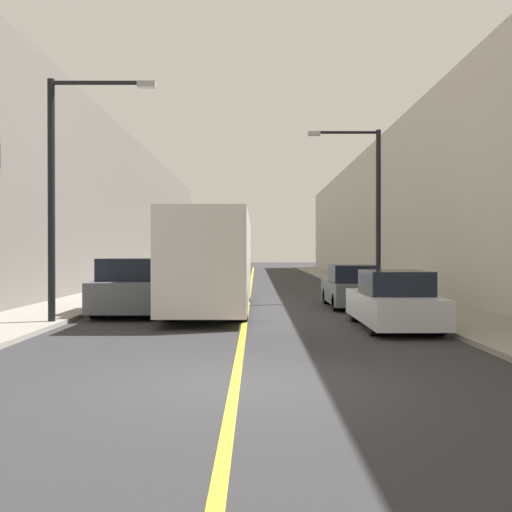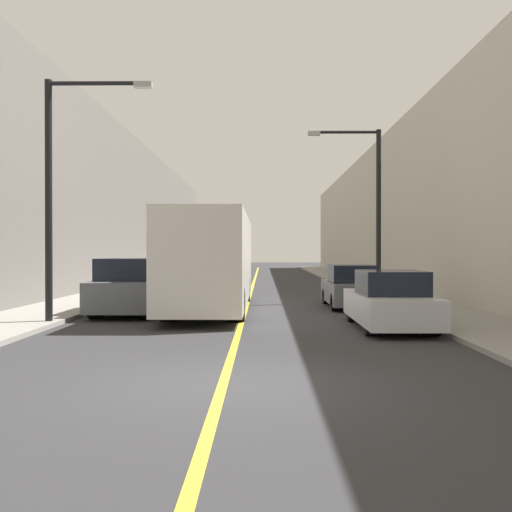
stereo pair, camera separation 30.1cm
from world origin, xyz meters
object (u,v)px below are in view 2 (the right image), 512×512
object	(u,v)px
car_right_mid	(352,288)
bus	(213,260)
car_right_near	(390,302)
street_lamp_left	(60,180)
parked_suv_left	(132,288)
street_lamp_right	(371,200)

from	to	relation	value
car_right_mid	bus	bearing A→B (deg)	-169.62
car_right_near	street_lamp_left	xyz separation A→B (m)	(-9.04, 0.57, 3.34)
bus	street_lamp_left	bearing A→B (deg)	-130.83
parked_suv_left	car_right_near	distance (m)	8.56
car_right_mid	street_lamp_left	bearing A→B (deg)	-148.72
car_right_near	street_lamp_left	distance (m)	9.66
car_right_mid	street_lamp_right	xyz separation A→B (m)	(1.17, 2.53, 3.45)
car_right_mid	parked_suv_left	bearing A→B (deg)	-163.24
street_lamp_right	parked_suv_left	bearing A→B (deg)	-151.18
street_lamp_left	bus	bearing A→B (deg)	49.17
bus	street_lamp_right	distance (m)	7.48
car_right_mid	street_lamp_right	distance (m)	4.43
parked_suv_left	street_lamp_left	bearing A→B (deg)	-112.82
car_right_near	street_lamp_left	size ratio (longest dim) A/B	0.70
bus	street_lamp_right	bearing A→B (deg)	29.14
car_right_near	bus	bearing A→B (deg)	135.61
car_right_near	street_lamp_left	bearing A→B (deg)	176.42
car_right_near	street_lamp_left	world-z (taller)	street_lamp_left
street_lamp_left	parked_suv_left	bearing A→B (deg)	67.18
car_right_near	car_right_mid	distance (m)	5.98
street_lamp_right	car_right_mid	bearing A→B (deg)	-114.76
street_lamp_left	street_lamp_right	size ratio (longest dim) A/B	0.97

